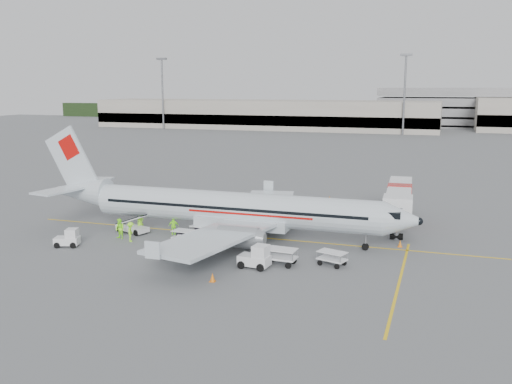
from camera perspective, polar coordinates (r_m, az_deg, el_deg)
ground at (r=52.11m, az=-0.70°, el=-4.49°), size 360.00×360.00×0.00m
stripe_lead at (r=52.11m, az=-0.70°, el=-4.49°), size 44.00×0.20×0.01m
stripe_cross at (r=41.88m, az=14.16°, el=-8.62°), size 0.20×20.00×0.01m
terminal_west at (r=186.54m, az=0.75°, el=7.77°), size 110.00×22.00×9.00m
parking_garage at (r=207.83m, az=20.95°, el=8.06°), size 62.00×24.00×14.00m
treeline at (r=223.41m, az=14.27°, el=7.53°), size 300.00×3.00×6.00m
mast_west at (r=186.80m, az=-9.32°, el=9.64°), size 3.20×1.20×22.00m
mast_center at (r=165.97m, az=14.62°, el=9.34°), size 3.20×1.20×22.00m
aircraft at (r=50.51m, az=-2.21°, el=0.57°), size 34.73×27.26×9.55m
jet_bridge at (r=57.72m, az=14.11°, el=-1.27°), size 3.67×15.53×4.04m
belt_loader at (r=54.55m, az=-12.27°, el=-2.79°), size 4.60×2.87×2.34m
tug_fore at (r=43.23m, az=-0.17°, el=-6.43°), size 2.45×1.57×1.80m
tug_mid at (r=46.15m, az=-8.00°, el=-5.47°), size 2.48×1.74×1.74m
tug_aft at (r=51.43m, az=-18.40°, el=-4.36°), size 2.27×1.71×1.55m
cart_loaded_a at (r=51.41m, az=-5.18°, el=-4.03°), size 2.56×1.76×1.24m
cart_loaded_b at (r=50.27m, az=-7.07°, el=-4.46°), size 2.33×1.53×1.15m
cart_empty_a at (r=43.96m, az=2.43°, el=-6.49°), size 2.59×1.63×1.30m
cart_empty_b at (r=44.21m, az=7.62°, el=-6.60°), size 2.44×1.90×1.12m
cone_nose at (r=50.31m, az=14.21°, el=-5.01°), size 0.38×0.38×0.62m
cone_port at (r=68.71m, az=7.37°, el=-0.62°), size 0.39×0.39×0.63m
cone_stbd at (r=40.52m, az=-4.37°, el=-8.49°), size 0.40×0.40×0.66m
crew_a at (r=54.76m, az=-11.48°, el=-3.03°), size 0.73×0.75×1.74m
crew_b at (r=52.65m, az=-13.46°, el=-3.60°), size 1.06×0.93×1.84m
crew_c at (r=51.50m, az=-12.41°, el=-3.91°), size 1.07×1.31×1.77m
crew_d at (r=53.17m, az=-8.24°, el=-3.39°), size 1.04×0.74×1.63m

